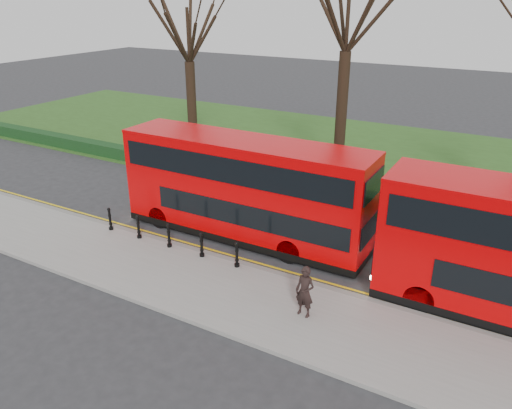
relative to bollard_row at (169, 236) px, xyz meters
The scene contains 12 objects.
ground 1.78m from the bollard_row, 54.33° to the left, with size 120.00×120.00×0.00m, color #28282B.
pavement 2.00m from the bollard_row, 59.58° to the right, with size 60.00×4.00×0.15m, color gray.
kerb 1.18m from the bollard_row, 19.86° to the left, with size 60.00×0.25×0.16m, color slate.
grass_verge 16.39m from the bollard_row, 86.61° to the left, with size 60.00×18.00×0.06m, color #294D19.
hedge 8.21m from the bollard_row, 83.22° to the left, with size 60.00×0.90×0.80m, color black.
yellow_line_outer 1.33m from the bollard_row, 33.85° to the left, with size 60.00×0.10×0.01m, color yellow.
yellow_line_inner 1.44m from the bollard_row, 41.26° to the left, with size 60.00×0.10×0.01m, color yellow.
tree_left 15.14m from the bollard_row, 121.78° to the left, with size 6.86×6.86×10.73m.
tree_mid 14.58m from the bollard_row, 75.34° to the left, with size 8.19×8.19×12.79m.
bollard_row is the anchor object (origin of this frame).
bus_lead 3.67m from the bollard_row, 51.34° to the left, with size 10.92×2.51×4.34m.
pedestrian 6.99m from the bollard_row, 13.05° to the right, with size 0.64×0.42×1.76m, color black.
Camera 1 is at (11.15, -15.47, 9.85)m, focal length 35.00 mm.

